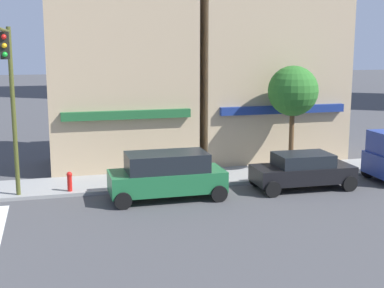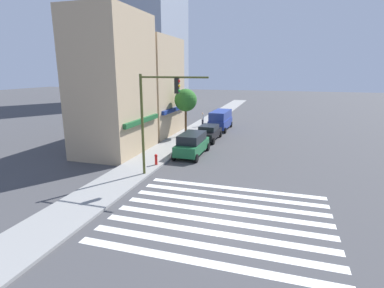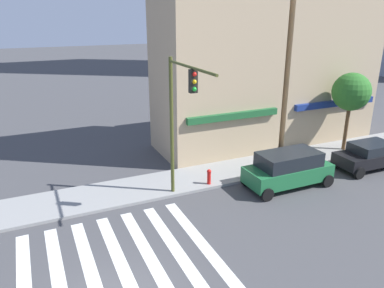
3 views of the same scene
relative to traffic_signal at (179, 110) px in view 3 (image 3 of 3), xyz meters
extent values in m
cube|color=gray|center=(-4.44, 2.09, -4.62)|extent=(120.00, 3.00, 0.15)
cube|color=silver|center=(-2.77, -5.41, -4.69)|extent=(0.50, 10.80, 0.01)
cube|color=silver|center=(-1.67, -5.41, -4.69)|extent=(0.50, 10.80, 0.01)
cube|color=silver|center=(-0.56, -5.41, -4.69)|extent=(0.50, 10.80, 0.01)
cube|color=tan|center=(4.93, 6.09, 1.28)|extent=(7.20, 5.00, 11.95)
cube|color=#1E592D|center=(4.93, 3.44, -1.70)|extent=(6.12, 0.30, 0.40)
cube|color=tan|center=(12.92, 6.09, 0.63)|extent=(7.91, 5.00, 10.66)
cube|color=navy|center=(12.92, 3.44, -1.70)|extent=(6.73, 0.30, 0.40)
cylinder|color=#474C1E|center=(0.00, 0.99, -1.22)|extent=(0.18, 0.18, 6.96)
cylinder|color=#474C1E|center=(0.00, -1.29, 2.06)|extent=(0.12, 4.56, 0.12)
cube|color=black|center=(0.00, -1.51, 1.54)|extent=(0.32, 0.24, 0.95)
sphere|color=red|center=(0.00, -1.64, 1.83)|extent=(0.18, 0.18, 0.18)
sphere|color=#EAAD14|center=(0.00, -1.64, 1.53)|extent=(0.18, 0.18, 0.18)
sphere|color=green|center=(0.00, -1.64, 1.23)|extent=(0.18, 0.18, 0.18)
cube|color=#1E6638|center=(5.92, -0.71, -3.93)|extent=(4.71, 1.91, 0.85)
cube|color=black|center=(5.92, -0.71, -3.13)|extent=(3.29, 1.76, 0.75)
cylinder|color=black|center=(3.98, 0.24, -4.36)|extent=(0.68, 0.22, 0.68)
cylinder|color=black|center=(3.98, -1.66, -4.36)|extent=(0.68, 0.22, 0.68)
cylinder|color=black|center=(7.86, 0.24, -4.36)|extent=(0.68, 0.22, 0.68)
cylinder|color=black|center=(7.86, -1.66, -4.36)|extent=(0.68, 0.22, 0.68)
cube|color=black|center=(12.02, -0.71, -4.01)|extent=(4.44, 1.89, 0.70)
cube|color=black|center=(12.02, -0.71, -3.38)|extent=(2.45, 1.71, 0.55)
cylinder|color=black|center=(10.23, 0.19, -4.36)|extent=(0.68, 0.22, 0.68)
cylinder|color=black|center=(10.23, -1.61, -4.36)|extent=(0.68, 0.22, 0.68)
cylinder|color=black|center=(13.81, 0.19, -4.36)|extent=(0.68, 0.22, 0.68)
cylinder|color=red|center=(2.08, 0.99, -4.22)|extent=(0.20, 0.20, 0.65)
sphere|color=red|center=(2.08, 0.99, -3.83)|extent=(0.24, 0.24, 0.24)
cylinder|color=brown|center=(12.77, 2.09, -3.01)|extent=(0.24, 0.24, 3.07)
sphere|color=#286623|center=(12.77, 2.09, -0.63)|extent=(2.43, 2.43, 2.43)
camera|label=1|loc=(1.43, -21.49, 1.60)|focal=50.00mm
camera|label=2|loc=(-18.06, -8.01, 2.48)|focal=28.00mm
camera|label=3|loc=(-6.25, -15.27, 4.18)|focal=35.00mm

